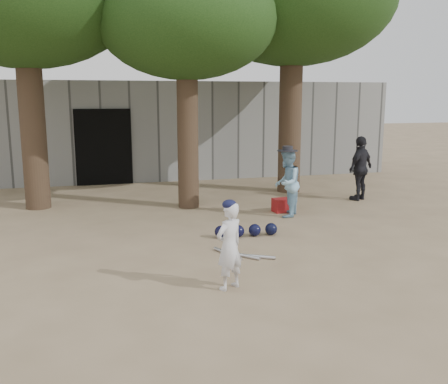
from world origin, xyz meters
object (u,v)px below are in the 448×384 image
object	(u,v)px
spectator_dark	(360,168)
boy_player	(229,246)
spectator_blue	(287,183)
red_bag	(283,205)

from	to	relation	value
spectator_dark	boy_player	bearing A→B (deg)	15.77
spectator_blue	red_bag	size ratio (longest dim) A/B	3.46
spectator_dark	spectator_blue	bearing A→B (deg)	-4.30
boy_player	spectator_blue	world-z (taller)	spectator_blue
boy_player	red_bag	size ratio (longest dim) A/B	2.84
spectator_dark	red_bag	world-z (taller)	spectator_dark
spectator_blue	red_bag	xyz separation A→B (m)	(0.08, 0.42, -0.58)
boy_player	red_bag	bearing A→B (deg)	-149.26
spectator_dark	red_bag	xyz separation A→B (m)	(-2.34, -0.74, -0.65)
boy_player	spectator_dark	distance (m)	6.74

